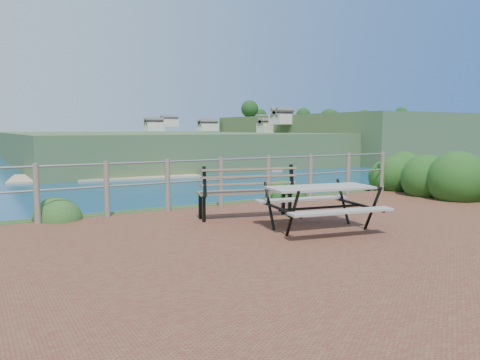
% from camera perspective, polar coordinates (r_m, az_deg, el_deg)
% --- Properties ---
extents(ground, '(10.00, 7.00, 0.12)m').
position_cam_1_polar(ground, '(6.82, 11.18, -7.31)').
color(ground, brown).
rests_on(ground, ground).
extents(safety_railing, '(9.40, 0.10, 1.00)m').
position_cam_1_polar(safety_railing, '(9.45, -2.33, 0.09)').
color(safety_railing, '#6B5B4C').
rests_on(safety_railing, ground).
extents(distant_bay, '(290.00, 232.36, 24.00)m').
position_cam_1_polar(distant_bay, '(273.11, 10.18, 5.46)').
color(distant_bay, '#3A562B').
rests_on(distant_bay, ground).
extents(picnic_table, '(1.71, 1.38, 0.68)m').
position_cam_1_polar(picnic_table, '(7.35, 9.72, -2.82)').
color(picnic_table, gray).
rests_on(picnic_table, ground).
extents(park_bench, '(1.73, 0.82, 0.95)m').
position_cam_1_polar(park_bench, '(8.20, 0.65, -0.47)').
color(park_bench, brown).
rests_on(park_bench, ground).
extents(shrub_right_front, '(1.41, 1.41, 2.01)m').
position_cam_1_polar(shrub_right_front, '(11.80, 23.43, -2.00)').
color(shrub_right_front, '#194415').
rests_on(shrub_right_front, ground).
extents(shrub_right_edge, '(1.19, 1.19, 1.70)m').
position_cam_1_polar(shrub_right_edge, '(12.81, 17.90, -1.18)').
color(shrub_right_edge, '#194415').
rests_on(shrub_right_edge, ground).
extents(shrub_lip_west, '(0.80, 0.80, 0.55)m').
position_cam_1_polar(shrub_lip_west, '(8.83, -22.75, -4.59)').
color(shrub_lip_west, '#1B491C').
rests_on(shrub_lip_west, ground).
extents(shrub_lip_east, '(0.82, 0.82, 0.58)m').
position_cam_1_polar(shrub_lip_east, '(11.03, 5.24, -2.05)').
color(shrub_lip_east, '#194415').
rests_on(shrub_lip_east, ground).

